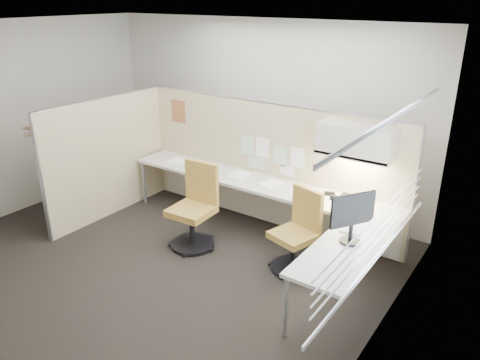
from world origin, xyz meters
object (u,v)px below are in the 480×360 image
Objects in this scene: desk at (272,199)px; monitor at (352,215)px; phone at (348,200)px; chair_left at (195,209)px; chair_right at (298,234)px.

desk is 1.60m from monitor.
monitor reaches higher than desk.
monitor is 2.45× the size of phone.
monitor is (2.13, -0.05, 0.53)m from chair_left.
phone is (0.97, 0.17, 0.18)m from desk.
phone is (0.36, 0.58, 0.32)m from chair_right.
monitor is 1.00m from phone.
monitor is (0.76, -0.30, 0.58)m from chair_right.
desk is at bearing 161.92° from chair_right.
desk is 1.00m from phone.
monitor is (1.37, -0.71, 0.44)m from desk.
chair_right is 0.75m from phone.
monitor is at bearing -69.48° from phone.
phone is at bearing 22.30° from chair_left.
chair_left is 5.00× the size of phone.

